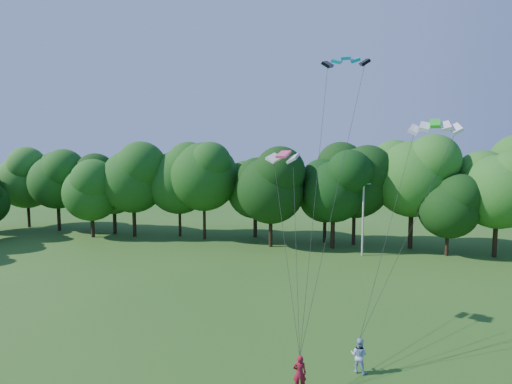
# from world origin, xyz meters

# --- Properties ---
(utility_pole) EXTENTS (1.55, 0.63, 8.11)m
(utility_pole) POSITION_xyz_m (6.99, 31.41, 4.17)
(utility_pole) COLOR #B3B3AA
(utility_pole) RESTS_ON ground
(kite_flyer_left) EXTENTS (0.71, 0.53, 1.76)m
(kite_flyer_left) POSITION_xyz_m (2.55, 4.70, 0.88)
(kite_flyer_left) COLOR maroon
(kite_flyer_left) RESTS_ON ground
(kite_flyer_right) EXTENTS (1.05, 0.94, 1.79)m
(kite_flyer_right) POSITION_xyz_m (5.37, 6.95, 0.90)
(kite_flyer_right) COLOR #A9C3EB
(kite_flyer_right) RESTS_ON ground
(kite_teal) EXTENTS (3.03, 1.50, 0.55)m
(kite_teal) POSITION_xyz_m (4.54, 14.19, 17.38)
(kite_teal) COLOR #0597AE
(kite_teal) RESTS_ON ground
(kite_green) EXTENTS (3.11, 1.78, 0.67)m
(kite_green) POSITION_xyz_m (9.95, 13.34, 13.00)
(kite_green) COLOR #22D11F
(kite_green) RESTS_ON ground
(kite_pink) EXTENTS (2.23, 1.58, 0.49)m
(kite_pink) POSITION_xyz_m (0.78, 11.78, 11.11)
(kite_pink) COLOR #EF427C
(kite_pink) RESTS_ON ground
(tree_back_west) EXTENTS (8.08, 8.08, 11.76)m
(tree_back_west) POSITION_xyz_m (-27.93, 34.31, 7.34)
(tree_back_west) COLOR black
(tree_back_west) RESTS_ON ground
(tree_back_center) EXTENTS (7.94, 7.94, 11.55)m
(tree_back_center) POSITION_xyz_m (3.75, 34.24, 7.21)
(tree_back_center) COLOR #332013
(tree_back_center) RESTS_ON ground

